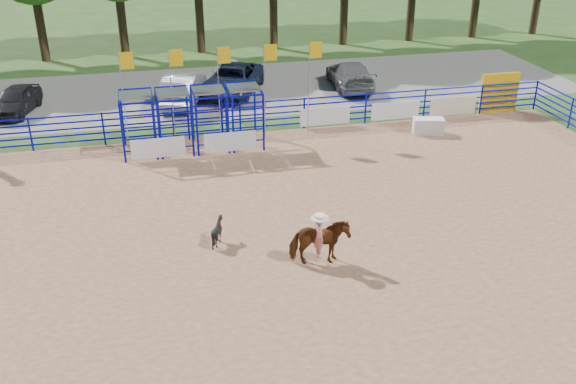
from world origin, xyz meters
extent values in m
plane|color=#375622|center=(0.00, 0.00, 0.00)|extent=(120.00, 120.00, 0.00)
cube|color=#A47452|center=(0.00, 0.00, 0.01)|extent=(30.00, 20.00, 0.02)
cube|color=slate|center=(0.00, 17.00, 0.01)|extent=(40.00, 10.00, 0.01)
cube|color=silver|center=(8.34, 8.04, 0.38)|extent=(1.48, 0.98, 0.73)
imported|color=brown|center=(0.47, -1.47, 0.77)|extent=(1.83, 0.96, 1.49)
imported|color=red|center=(0.47, -1.47, 1.60)|extent=(0.35, 0.50, 1.30)
cylinder|color=white|center=(0.47, -1.47, 2.28)|extent=(0.54, 0.54, 0.12)
imported|color=black|center=(-2.32, 0.46, 0.45)|extent=(0.99, 0.94, 0.85)
imported|color=black|center=(-10.33, 15.46, 0.67)|extent=(2.43, 4.16, 1.33)
imported|color=gray|center=(-2.14, 15.16, 0.80)|extent=(2.99, 5.05, 1.57)
imported|color=#161D37|center=(0.64, 16.24, 0.76)|extent=(4.49, 5.94, 1.50)
imported|color=#58585B|center=(7.15, 15.80, 0.73)|extent=(2.49, 5.13, 1.44)
cube|color=white|center=(-3.80, 7.77, 0.55)|extent=(2.20, 0.04, 0.85)
cube|color=white|center=(-0.80, 7.77, 0.55)|extent=(2.20, 0.04, 0.85)
cube|color=white|center=(4.00, 9.96, 0.55)|extent=(2.40, 0.04, 0.85)
cube|color=white|center=(7.50, 9.96, 0.55)|extent=(2.40, 0.04, 0.85)
cube|color=beige|center=(10.50, 9.96, 0.55)|extent=(2.40, 0.04, 0.90)
cube|color=#DCA70B|center=(13.00, 10.10, 1.00)|extent=(2.00, 0.12, 2.00)
cylinder|color=#3F2B19|center=(-10.00, 26.00, 2.40)|extent=(0.56, 0.56, 4.80)
cylinder|color=#3F2B19|center=(-5.00, 26.00, 2.40)|extent=(0.56, 0.56, 4.80)
cylinder|color=#3F2B19|center=(0.00, 26.00, 2.40)|extent=(0.56, 0.56, 4.80)
cylinder|color=#3F2B19|center=(5.00, 26.00, 2.40)|extent=(0.56, 0.56, 4.80)
cylinder|color=#3F2B19|center=(10.00, 26.00, 2.40)|extent=(0.56, 0.56, 4.80)
cylinder|color=#3F2B19|center=(15.00, 26.00, 2.40)|extent=(0.56, 0.56, 4.80)
cylinder|color=#3F2B19|center=(20.00, 26.00, 2.40)|extent=(0.56, 0.56, 4.80)
cylinder|color=#3F2B19|center=(25.00, 26.00, 2.40)|extent=(0.56, 0.56, 4.80)
camera|label=1|loc=(-4.23, -17.31, 10.48)|focal=40.00mm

